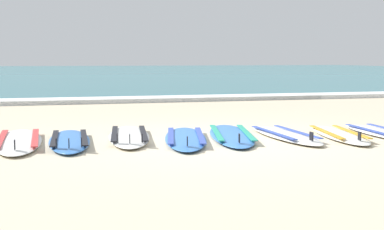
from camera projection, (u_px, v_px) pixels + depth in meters
ground_plane at (220, 141)px, 7.33m from camera, size 80.00×80.00×0.00m
sea at (73, 72)px, 42.30m from camera, size 80.00×60.00×0.10m
wave_foam_strip at (135, 99)px, 13.99m from camera, size 80.00×0.99×0.11m
surfboard_0 at (18, 141)px, 7.12m from camera, size 0.59×2.36×0.18m
surfboard_1 at (69, 140)px, 7.15m from camera, size 0.63×2.13×0.18m
surfboard_2 at (129, 136)px, 7.57m from camera, size 0.86×2.28×0.18m
surfboard_3 at (185, 138)px, 7.37m from camera, size 1.04×2.28×0.18m
surfboard_4 at (231, 135)px, 7.66m from camera, size 1.10×2.39×0.18m
surfboard_5 at (285, 135)px, 7.68m from camera, size 0.51×2.03×0.18m
surfboard_6 at (338, 134)px, 7.71m from camera, size 0.86×2.04×0.18m
surfboard_7 at (381, 133)px, 7.91m from camera, size 0.64×2.00×0.18m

